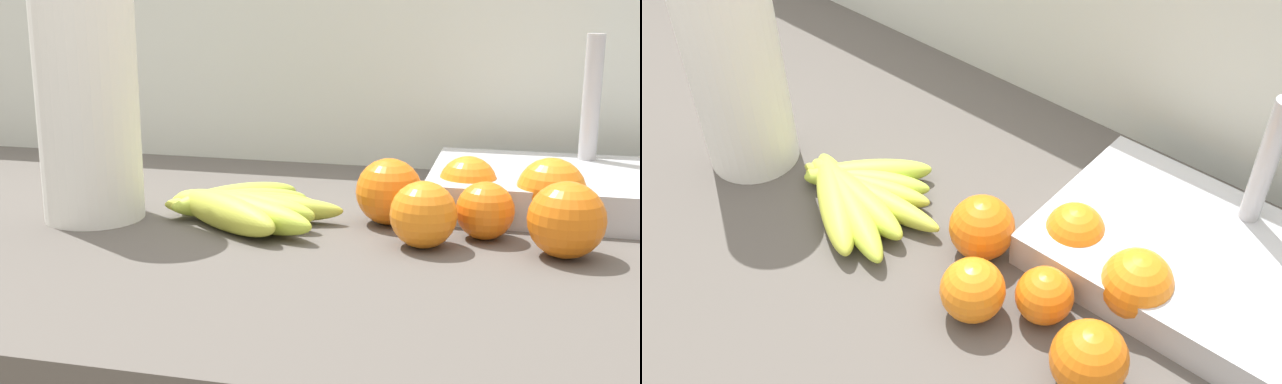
% 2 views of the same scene
% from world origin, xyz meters
% --- Properties ---
extents(wall_back, '(2.30, 0.06, 1.30)m').
position_xyz_m(wall_back, '(0.00, 0.39, 0.65)').
color(wall_back, silver).
rests_on(wall_back, ground).
extents(banana_bunch, '(0.22, 0.21, 0.04)m').
position_xyz_m(banana_bunch, '(-0.11, 0.02, 0.96)').
color(banana_bunch, gold).
rests_on(banana_bunch, counter).
extents(orange_right, '(0.07, 0.07, 0.07)m').
position_xyz_m(orange_right, '(0.15, 0.13, 0.98)').
color(orange_right, orange).
rests_on(orange_right, counter).
extents(orange_back_right, '(0.08, 0.08, 0.08)m').
position_xyz_m(orange_back_right, '(0.06, 0.06, 0.98)').
color(orange_back_right, orange).
rests_on(orange_back_right, counter).
extents(orange_center, '(0.08, 0.08, 0.08)m').
position_xyz_m(orange_center, '(0.26, -0.02, 0.98)').
color(orange_center, orange).
rests_on(orange_center, counter).
extents(orange_far_right, '(0.06, 0.06, 0.06)m').
position_xyz_m(orange_far_right, '(0.18, 0.03, 0.97)').
color(orange_far_right, orange).
rests_on(orange_far_right, counter).
extents(orange_back_left, '(0.08, 0.08, 0.08)m').
position_xyz_m(orange_back_left, '(0.25, 0.10, 0.98)').
color(orange_back_left, orange).
rests_on(orange_back_left, counter).
extents(orange_front, '(0.07, 0.07, 0.07)m').
position_xyz_m(orange_front, '(0.11, -0.02, 0.98)').
color(orange_front, orange).
rests_on(orange_front, counter).
extents(paper_towel_roll, '(0.12, 0.12, 0.32)m').
position_xyz_m(paper_towel_roll, '(-0.29, 0.00, 1.08)').
color(paper_towel_roll, white).
rests_on(paper_towel_roll, counter).
extents(sink_basin, '(0.39, 0.24, 0.21)m').
position_xyz_m(sink_basin, '(0.30, 0.19, 0.97)').
color(sink_basin, '#B7BABF').
rests_on(sink_basin, counter).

